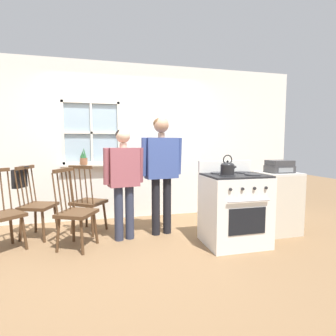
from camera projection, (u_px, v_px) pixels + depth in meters
ground_plane at (138, 246)px, 3.38m from camera, size 16.00×16.00×0.00m
wall_back at (128, 142)px, 4.62m from camera, size 6.40×0.16×2.70m
chair_by_window at (37, 206)px, 3.67m from camera, size 0.52×0.53×1.01m
chair_near_wall at (75, 213)px, 3.30m from camera, size 0.54×0.55×1.01m
chair_center_cluster at (88, 202)px, 3.88m from camera, size 0.57×0.57×1.01m
chair_near_stove at (1, 215)px, 3.19m from camera, size 0.58×0.58×1.01m
person_elderly_left at (124, 174)px, 3.54m from camera, size 0.56×0.29×1.52m
person_teen_center at (161, 163)px, 3.75m from camera, size 0.62×0.27×1.69m
stove at (234, 208)px, 3.43m from camera, size 0.78×0.68×1.08m
kettle at (227, 168)px, 3.21m from camera, size 0.21×0.17×0.25m
potted_plant at (84, 159)px, 4.37m from camera, size 0.12×0.12×0.29m
handbag at (20, 178)px, 3.65m from camera, size 0.23×0.24×0.31m
side_counter at (277, 203)px, 3.87m from camera, size 0.55×0.50×0.90m
stereo at (279, 167)px, 3.80m from camera, size 0.34×0.29×0.18m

